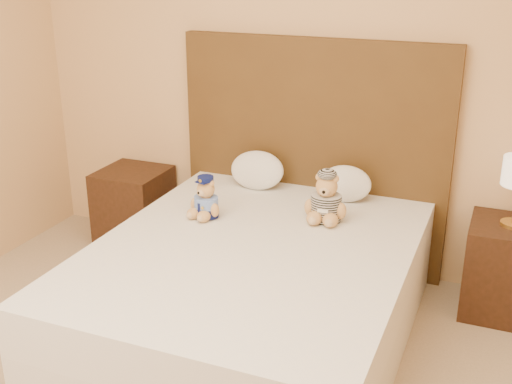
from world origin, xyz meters
The scene contains 9 objects.
room_walls centered at (0.00, 0.46, 1.81)m, with size 4.04×4.52×2.72m.
bed centered at (0.00, 1.20, 0.28)m, with size 1.60×2.00×0.55m.
headboard centered at (0.00, 2.21, 0.75)m, with size 1.75×0.08×1.50m, color #4B3216.
nightstand_left centered at (-1.25, 2.00, 0.28)m, with size 0.45×0.45×0.55m, color #391E12.
nightstand_right centered at (1.25, 2.00, 0.28)m, with size 0.45×0.45×0.55m, color #391E12.
teddy_police centered at (-0.40, 1.46, 0.67)m, with size 0.21×0.20×0.24m, color #B78747, non-canonical shape.
teddy_prisoner centered at (0.25, 1.67, 0.69)m, with size 0.25×0.24×0.28m, color #B78747, non-canonical shape.
pillow_left centered at (-0.31, 2.03, 0.68)m, with size 0.36×0.23×0.26m, color white.
pillow_right centered at (0.27, 2.03, 0.66)m, with size 0.32×0.21×0.23m, color white.
Camera 1 is at (1.16, -1.59, 2.00)m, focal length 45.00 mm.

